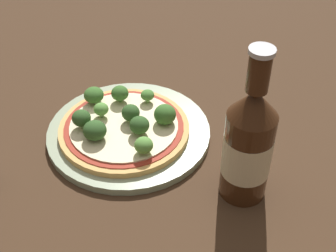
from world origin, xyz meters
The scene contains 14 objects.
ground_plane centered at (0.00, 0.00, 0.00)m, with size 3.00×3.00×0.00m, color #3D2819.
plate centered at (0.00, -0.02, 0.01)m, with size 0.26×0.26×0.01m.
pizza centered at (0.00, -0.03, 0.02)m, with size 0.20×0.20×0.01m.
broccoli_floret_0 centered at (-0.04, -0.05, 0.04)m, with size 0.02×0.02×0.02m.
broccoli_floret_1 centered at (0.00, -0.08, 0.04)m, with size 0.04×0.04×0.03m.
broccoli_floret_2 centered at (0.03, -0.02, 0.04)m, with size 0.03×0.03×0.03m.
broccoli_floret_3 centered at (-0.03, -0.08, 0.04)m, with size 0.03×0.03×0.03m.
broccoli_floret_4 centered at (0.00, -0.02, 0.04)m, with size 0.03×0.03×0.03m.
broccoli_floret_5 centered at (-0.05, 0.00, 0.04)m, with size 0.03×0.03×0.03m.
broccoli_floret_6 centered at (-0.03, 0.03, 0.04)m, with size 0.02×0.02×0.02m.
broccoli_floret_7 centered at (0.07, -0.04, 0.04)m, with size 0.03×0.03×0.03m.
broccoli_floret_8 centered at (-0.08, -0.03, 0.04)m, with size 0.03×0.03×0.03m.
broccoli_floret_9 centered at (0.03, 0.02, 0.04)m, with size 0.03×0.03×0.03m.
beer_bottle centered at (0.19, 0.04, 0.09)m, with size 0.06×0.06×0.23m.
Camera 1 is at (0.48, -0.32, 0.49)m, focal length 50.00 mm.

